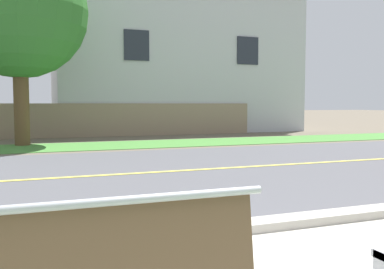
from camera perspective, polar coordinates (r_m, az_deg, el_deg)
ground_plane at (r=9.83m, az=-11.74°, el=-3.99°), size 140.00×140.00×0.00m
curb_edge at (r=4.44m, az=-0.15°, el=-13.16°), size 44.00×0.30×0.11m
street_asphalt at (r=8.37m, az=-10.15°, el=-5.36°), size 52.00×8.00×0.01m
road_centre_line at (r=8.37m, az=-10.15°, el=-5.32°), size 48.00×0.14×0.01m
far_verge_grass at (r=14.13m, az=-14.46°, el=-1.55°), size 48.00×2.80×0.02m
garden_wall at (r=18.28m, az=-11.12°, el=1.94°), size 13.00×0.36×1.40m
house_across_street at (r=22.45m, az=-2.61°, el=10.55°), size 12.86×6.91×7.68m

